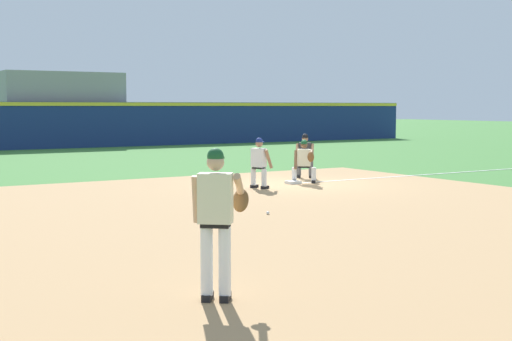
# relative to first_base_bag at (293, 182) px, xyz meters

# --- Properties ---
(ground_plane) EXTENTS (160.00, 160.00, 0.00)m
(ground_plane) POSITION_rel_first_base_bag_xyz_m (0.00, 0.00, -0.04)
(ground_plane) COLOR #3D7533
(infield_dirt_patch) EXTENTS (18.00, 18.00, 0.01)m
(infield_dirt_patch) POSITION_rel_first_base_bag_xyz_m (-4.10, -5.19, -0.04)
(infield_dirt_patch) COLOR tan
(infield_dirt_patch) RESTS_ON ground
(foul_line_stripe) EXTENTS (11.27, 0.10, 0.00)m
(foul_line_stripe) POSITION_rel_first_base_bag_xyz_m (5.63, 0.00, -0.04)
(foul_line_stripe) COLOR white
(foul_line_stripe) RESTS_ON ground
(first_base_bag) EXTENTS (0.38, 0.38, 0.09)m
(first_base_bag) POSITION_rel_first_base_bag_xyz_m (0.00, 0.00, 0.00)
(first_base_bag) COLOR white
(first_base_bag) RESTS_ON ground
(baseball) EXTENTS (0.07, 0.07, 0.07)m
(baseball) POSITION_rel_first_base_bag_xyz_m (-3.96, -4.83, -0.01)
(baseball) COLOR white
(baseball) RESTS_ON ground
(pitcher) EXTENTS (0.85, 0.54, 1.86)m
(pitcher) POSITION_rel_first_base_bag_xyz_m (-8.16, -10.35, 1.01)
(pitcher) COLOR black
(pitcher) RESTS_ON ground
(first_baseman) EXTENTS (0.71, 1.09, 1.34)m
(first_baseman) POSITION_rel_first_base_bag_xyz_m (0.40, -0.02, 0.69)
(first_baseman) COLOR black
(first_baseman) RESTS_ON ground
(baserunner) EXTENTS (0.56, 0.66, 1.46)m
(baserunner) POSITION_rel_first_base_bag_xyz_m (-1.53, -0.51, 0.75)
(baserunner) COLOR black
(baserunner) RESTS_ON ground
(umpire) EXTENTS (0.68, 0.66, 1.46)m
(umpire) POSITION_rel_first_base_bag_xyz_m (1.36, 1.31, 0.75)
(umpire) COLOR black
(umpire) RESTS_ON ground
(outfield_wall) EXTENTS (48.00, 0.54, 2.60)m
(outfield_wall) POSITION_rel_first_base_bag_xyz_m (0.00, 22.00, 1.35)
(outfield_wall) COLOR navy
(outfield_wall) RESTS_ON ground
(stadium_seating_block) EXTENTS (6.92, 3.35, 4.35)m
(stadium_seating_block) POSITION_rel_first_base_bag_xyz_m (-0.00, 24.47, 2.16)
(stadium_seating_block) COLOR gray
(stadium_seating_block) RESTS_ON ground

